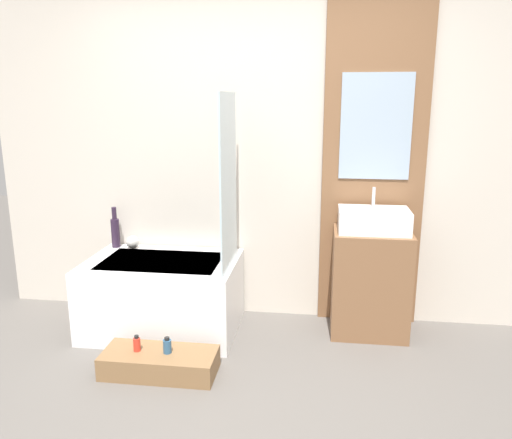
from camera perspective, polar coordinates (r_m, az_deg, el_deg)
ground_plane at (r=2.87m, az=-4.57°, el=-23.06°), size 12.00×12.00×0.00m
wall_tiled_back at (r=3.88m, az=-0.03°, el=7.50°), size 4.20×0.06×2.60m
wall_wood_accent at (r=3.82m, az=13.34°, el=7.27°), size 0.75×0.04×2.60m
bathtub at (r=3.87m, az=-10.57°, el=-8.46°), size 1.12×0.76×0.55m
glass_shower_screen at (r=3.42m, az=-3.18°, el=4.16°), size 0.01×0.55×1.21m
wooden_step_bench at (r=3.37m, az=-10.94°, el=-15.76°), size 0.73×0.31×0.15m
vanity_cabinet at (r=3.81m, az=12.90°, el=-7.04°), size 0.55×0.41×0.78m
sink at (r=3.67m, az=13.29°, el=-0.08°), size 0.50×0.32×0.31m
vase_tall_dark at (r=4.17m, az=-15.78°, el=-1.26°), size 0.07×0.07×0.33m
vase_round_light at (r=4.12m, az=-13.91°, el=-2.52°), size 0.10×0.10×0.10m
bottle_soap_primary at (r=3.36m, az=-13.46°, el=-13.66°), size 0.05×0.05×0.11m
bottle_soap_secondary at (r=3.30m, az=-10.11°, el=-14.03°), size 0.05×0.05×0.11m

